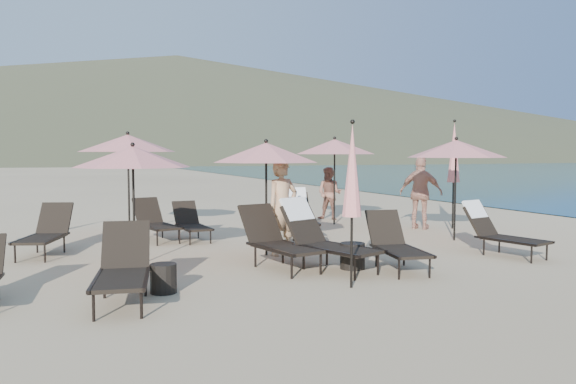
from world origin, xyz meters
name	(u,v)px	position (x,y,z in m)	size (l,w,h in m)	color
ground	(352,270)	(0.00, 0.00, 0.00)	(800.00, 800.00, 0.00)	#D6BA8C
volcanic_headland	(197,109)	(71.37, 302.62, 26.49)	(690.00, 690.00, 55.00)	brown
lounger_1	(123,267)	(-3.84, -0.63, 0.47)	(0.99, 1.85, 1.01)	black
lounger_2	(278,240)	(-1.10, 0.66, 0.49)	(1.02, 1.93, 1.05)	black
lounger_3	(323,236)	(-0.41, 0.30, 0.57)	(1.28, 2.02, 1.19)	black
lounger_4	(396,243)	(0.73, -0.22, 0.45)	(0.95, 1.75, 0.95)	black
lounger_5	(499,230)	(3.32, 0.11, 0.49)	(0.94, 1.75, 1.03)	black
lounger_6	(46,232)	(-4.82, 3.57, 0.45)	(1.16, 1.80, 0.97)	black
lounger_7	(156,221)	(-2.53, 4.59, 0.44)	(0.92, 1.72, 0.94)	black
lounger_8	(191,223)	(-1.77, 4.32, 0.40)	(0.64, 1.51, 0.85)	black
lounger_9	(299,213)	(0.83, 4.08, 0.53)	(1.08, 1.90, 1.12)	black
umbrella_open_0	(133,157)	(-3.38, 1.73, 1.92)	(2.02, 2.02, 2.18)	black
umbrella_open_1	(266,153)	(-0.85, 1.87, 2.00)	(2.10, 2.10, 2.26)	black
umbrella_open_2	(456,149)	(3.76, 1.94, 2.08)	(2.19, 2.19, 2.36)	black
umbrella_open_3	(128,143)	(-2.94, 5.94, 2.23)	(2.34, 2.34, 2.52)	black
umbrella_open_4	(335,147)	(2.56, 5.55, 2.16)	(2.27, 2.27, 2.45)	black
umbrella_closed_0	(352,171)	(-0.64, -1.11, 1.72)	(0.29, 0.29, 2.48)	black
umbrella_closed_1	(454,153)	(5.03, 3.55, 1.99)	(0.33, 0.33, 2.86)	black
side_table_0	(164,278)	(-3.25, -0.33, 0.21)	(0.38, 0.38, 0.42)	black
side_table_1	(353,256)	(0.05, 0.08, 0.22)	(0.43, 0.43, 0.45)	black
beachgoer_a	(283,208)	(-0.55, 1.77, 0.93)	(0.68, 0.45, 1.86)	tan
beachgoer_b	(330,194)	(2.93, 6.56, 0.79)	(0.76, 0.59, 1.57)	#935F4C
beachgoer_c	(421,193)	(4.21, 3.83, 0.95)	(1.12, 0.46, 1.90)	tan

